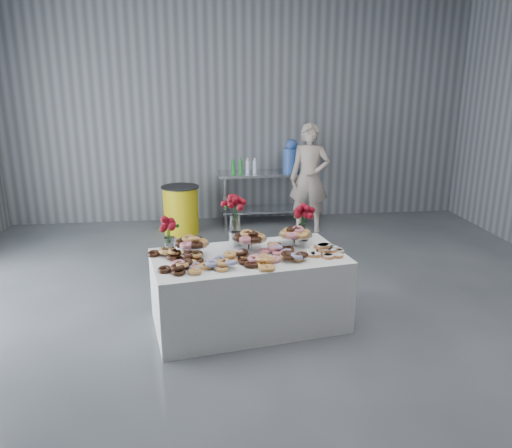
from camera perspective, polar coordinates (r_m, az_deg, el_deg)
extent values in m
plane|color=#3D4045|center=(4.96, 3.27, -13.40)|extent=(9.00, 9.00, 0.00)
cube|color=slate|center=(8.77, -1.88, 13.45)|extent=(8.00, 0.04, 4.00)
cube|color=white|center=(5.14, -0.81, -7.54)|extent=(2.04, 1.30, 0.75)
cube|color=silver|center=(8.55, 0.71, 5.81)|extent=(1.50, 0.60, 0.04)
cube|color=silver|center=(8.69, 0.69, 1.73)|extent=(1.40, 0.55, 0.03)
cylinder|color=silver|center=(8.34, -3.50, 2.34)|extent=(0.04, 0.04, 0.86)
cylinder|color=silver|center=(8.52, 5.27, 2.60)|extent=(0.04, 0.04, 0.86)
cylinder|color=silver|center=(8.83, -3.71, 3.13)|extent=(0.04, 0.04, 0.86)
cylinder|color=silver|center=(8.99, 4.60, 3.36)|extent=(0.04, 0.04, 0.86)
cylinder|color=silver|center=(5.01, -7.37, -2.99)|extent=(0.06, 0.06, 0.12)
cylinder|color=silver|center=(4.99, -7.40, -2.29)|extent=(0.36, 0.36, 0.01)
cylinder|color=silver|center=(5.13, -0.74, -2.38)|extent=(0.06, 0.06, 0.12)
cylinder|color=silver|center=(5.11, -0.75, -1.69)|extent=(0.36, 0.36, 0.01)
cylinder|color=silver|center=(5.28, 4.49, -1.87)|extent=(0.06, 0.06, 0.12)
cylinder|color=silver|center=(5.26, 4.51, -1.20)|extent=(0.36, 0.36, 0.01)
cylinder|color=white|center=(5.07, -9.80, -2.50)|extent=(0.11, 0.11, 0.18)
cylinder|color=#1E5919|center=(5.03, -9.87, -1.10)|extent=(0.04, 0.04, 0.18)
cylinder|color=white|center=(5.45, 5.41, -0.95)|extent=(0.11, 0.11, 0.18)
cylinder|color=#1E5919|center=(5.42, 5.45, 0.36)|extent=(0.04, 0.04, 0.18)
cylinder|color=silver|center=(5.28, -2.38, -1.65)|extent=(0.14, 0.14, 0.15)
cylinder|color=white|center=(5.23, -2.40, 0.07)|extent=(0.11, 0.11, 0.18)
cylinder|color=#1E5919|center=(5.20, -2.42, 1.44)|extent=(0.04, 0.04, 0.18)
cylinder|color=blue|center=(8.59, 4.05, 7.31)|extent=(0.28, 0.28, 0.40)
sphere|color=blue|center=(8.56, 4.08, 9.01)|extent=(0.20, 0.20, 0.20)
imported|color=#CC8C93|center=(8.18, 6.14, 5.23)|extent=(0.74, 0.60, 1.76)
cylinder|color=yellow|center=(8.20, -8.57, 1.56)|extent=(0.56, 0.56, 0.76)
cylinder|color=black|center=(8.10, -8.68, 4.21)|extent=(0.61, 0.61, 0.02)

